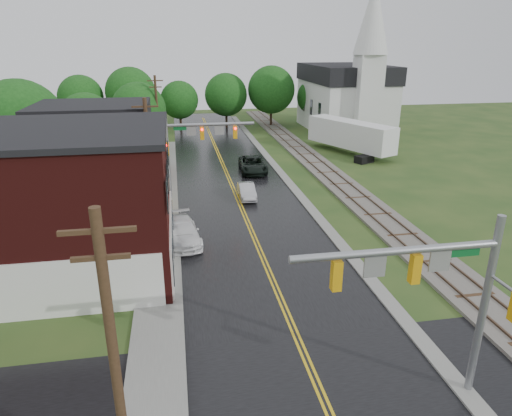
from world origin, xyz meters
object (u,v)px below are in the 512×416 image
object	(u,v)px
utility_pole_b	(149,159)
suv_dark	(253,165)
tree_left_e	(140,111)
semi_trailer	(351,135)
tree_left_c	(88,123)
tree_left_b	(22,126)
pickup_white	(182,232)
traffic_signal_far	(193,140)
utility_pole_c	(157,114)
brick_building	(40,204)
utility_pole_a	(114,360)
sedan_silver	(247,191)
church	(348,91)
traffic_signal_near	(434,281)

from	to	relation	value
utility_pole_b	suv_dark	world-z (taller)	utility_pole_b
tree_left_e	semi_trailer	size ratio (longest dim) A/B	0.68
tree_left_c	semi_trailer	bearing A→B (deg)	0.43
tree_left_b	pickup_white	distance (m)	19.85
traffic_signal_far	tree_left_b	xyz separation A→B (m)	(-14.38, 4.90, 0.74)
utility_pole_c	brick_building	bearing A→B (deg)	-101.09
utility_pole_a	utility_pole_c	size ratio (longest dim) A/B	1.00
tree_left_e	suv_dark	size ratio (longest dim) A/B	1.46
tree_left_b	sedan_silver	size ratio (longest dim) A/B	2.58
traffic_signal_far	pickup_white	bearing A→B (deg)	-98.24
tree_left_b	tree_left_c	distance (m)	9.03
utility_pole_a	tree_left_b	world-z (taller)	tree_left_b
church	utility_pole_b	xyz separation A→B (m)	(-26.80, -31.74, -1.11)
utility_pole_a	pickup_white	world-z (taller)	utility_pole_a
tree_left_b	tree_left_e	size ratio (longest dim) A/B	1.19
tree_left_c	semi_trailer	xyz separation A→B (m)	(29.25, 0.22, -2.24)
tree_left_c	sedan_silver	size ratio (longest dim) A/B	2.04
church	brick_building	bearing A→B (deg)	-129.98
utility_pole_a	brick_building	bearing A→B (deg)	110.75
traffic_signal_far	tree_left_c	xyz separation A→B (m)	(-10.38, 12.90, -0.46)
church	utility_pole_c	distance (m)	28.54
brick_building	semi_trailer	bearing A→B (deg)	42.01
brick_building	pickup_white	bearing A→B (deg)	20.02
brick_building	tree_left_e	size ratio (longest dim) A/B	1.75
utility_pole_b	tree_left_b	world-z (taller)	tree_left_b
traffic_signal_near	tree_left_c	bearing A→B (deg)	114.56
utility_pole_c	semi_trailer	bearing A→B (deg)	-9.92
traffic_signal_near	pickup_white	xyz separation A→B (m)	(-8.27, 15.80, -4.23)
traffic_signal_near	utility_pole_a	distance (m)	10.47
utility_pole_b	sedan_silver	size ratio (longest dim) A/B	2.40
brick_building	tree_left_c	world-z (taller)	brick_building
traffic_signal_near	tree_left_e	distance (m)	45.59
church	tree_left_e	bearing A→B (deg)	-164.80
tree_left_c	tree_left_e	bearing A→B (deg)	50.19
utility_pole_a	tree_left_e	xyz separation A→B (m)	(-2.05, 45.90, 0.09)
brick_building	tree_left_b	world-z (taller)	tree_left_b
semi_trailer	tree_left_b	bearing A→B (deg)	-166.11
semi_trailer	sedan_silver	bearing A→B (deg)	-135.98
utility_pole_a	tree_left_c	bearing A→B (deg)	100.02
utility_pole_a	sedan_silver	world-z (taller)	utility_pole_a
church	utility_pole_b	distance (m)	41.55
tree_left_c	suv_dark	world-z (taller)	tree_left_c
tree_left_c	tree_left_e	xyz separation A→B (m)	(5.00, 6.00, 0.30)
church	tree_left_c	world-z (taller)	church
tree_left_b	sedan_silver	xyz separation A→B (m)	(18.65, -5.89, -5.10)
utility_pole_a	sedan_silver	distance (m)	27.40
utility_pole_a	utility_pole_b	world-z (taller)	same
traffic_signal_near	utility_pole_c	world-z (taller)	utility_pole_c
brick_building	tree_left_e	distance (m)	31.12
traffic_signal_near	tree_left_e	size ratio (longest dim) A/B	0.90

